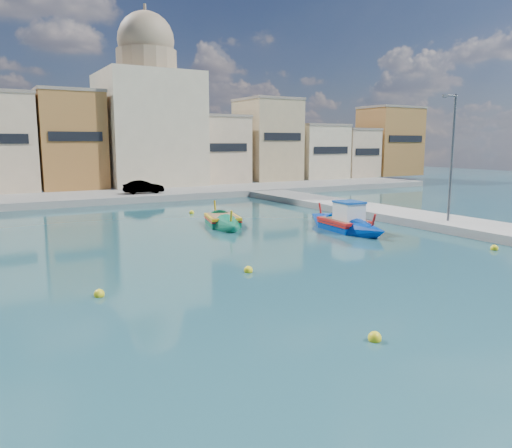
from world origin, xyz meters
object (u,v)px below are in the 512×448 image
object	(u,v)px
luzzu_blue_cabin	(345,225)
luzzu_green	(223,222)
church_block	(148,113)
quay_street_lamp	(451,157)

from	to	relation	value
luzzu_blue_cabin	luzzu_green	xyz separation A→B (m)	(-5.60, 5.22, -0.09)
church_block	quay_street_lamp	distance (m)	35.04
quay_street_lamp	luzzu_green	xyz separation A→B (m)	(-11.29, 7.99, -4.10)
church_block	luzzu_blue_cabin	xyz separation A→B (m)	(1.75, -31.22, -8.07)
church_block	luzzu_green	distance (m)	27.53
church_block	quay_street_lamp	bearing A→B (deg)	-77.65
quay_street_lamp	luzzu_blue_cabin	distance (m)	7.49
church_block	luzzu_blue_cabin	world-z (taller)	church_block
luzzu_blue_cabin	luzzu_green	size ratio (longest dim) A/B	1.07
luzzu_blue_cabin	luzzu_green	distance (m)	7.65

